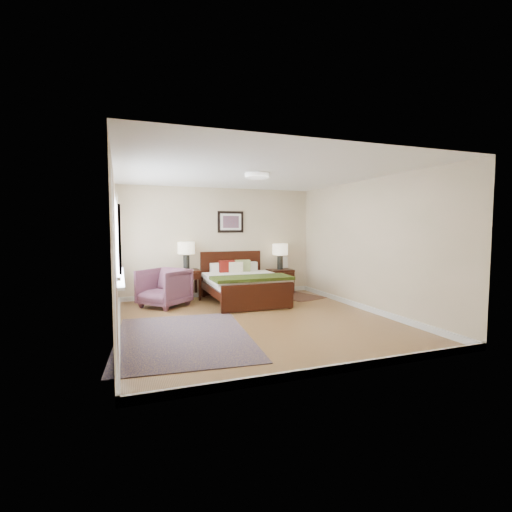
# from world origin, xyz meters

# --- Properties ---
(floor) EXTENTS (5.00, 5.00, 0.00)m
(floor) POSITION_xyz_m (0.00, 0.00, 0.00)
(floor) COLOR olive
(floor) RESTS_ON ground
(back_wall) EXTENTS (4.50, 0.04, 2.50)m
(back_wall) POSITION_xyz_m (0.00, 2.50, 1.25)
(back_wall) COLOR beige
(back_wall) RESTS_ON ground
(front_wall) EXTENTS (4.50, 0.04, 2.50)m
(front_wall) POSITION_xyz_m (0.00, -2.50, 1.25)
(front_wall) COLOR beige
(front_wall) RESTS_ON ground
(left_wall) EXTENTS (0.04, 5.00, 2.50)m
(left_wall) POSITION_xyz_m (-2.25, 0.00, 1.25)
(left_wall) COLOR beige
(left_wall) RESTS_ON ground
(right_wall) EXTENTS (0.04, 5.00, 2.50)m
(right_wall) POSITION_xyz_m (2.25, 0.00, 1.25)
(right_wall) COLOR beige
(right_wall) RESTS_ON ground
(ceiling) EXTENTS (4.50, 5.00, 0.02)m
(ceiling) POSITION_xyz_m (0.00, 0.00, 2.50)
(ceiling) COLOR white
(ceiling) RESTS_ON back_wall
(window) EXTENTS (0.11, 2.72, 1.32)m
(window) POSITION_xyz_m (-2.20, 0.70, 1.38)
(window) COLOR silver
(window) RESTS_ON left_wall
(door) EXTENTS (0.06, 1.00, 2.18)m
(door) POSITION_xyz_m (-2.23, -1.75, 1.07)
(door) COLOR silver
(door) RESTS_ON ground
(ceil_fixture) EXTENTS (0.44, 0.44, 0.08)m
(ceil_fixture) POSITION_xyz_m (0.00, 0.00, 2.47)
(ceil_fixture) COLOR white
(ceil_fixture) RESTS_ON ceiling
(bed) EXTENTS (1.57, 1.89, 1.02)m
(bed) POSITION_xyz_m (0.26, 1.57, 0.47)
(bed) COLOR black
(bed) RESTS_ON ground
(wall_art) EXTENTS (0.62, 0.05, 0.50)m
(wall_art) POSITION_xyz_m (0.26, 2.47, 1.72)
(wall_art) COLOR black
(wall_art) RESTS_ON back_wall
(nightstand_left) EXTENTS (0.55, 0.50, 0.66)m
(nightstand_left) POSITION_xyz_m (-0.82, 2.25, 0.53)
(nightstand_left) COLOR black
(nightstand_left) RESTS_ON ground
(nightstand_right) EXTENTS (0.58, 0.44, 0.58)m
(nightstand_right) POSITION_xyz_m (1.44, 2.26, 0.36)
(nightstand_right) COLOR black
(nightstand_right) RESTS_ON ground
(lamp_left) EXTENTS (0.37, 0.37, 0.61)m
(lamp_left) POSITION_xyz_m (-0.82, 2.27, 1.10)
(lamp_left) COLOR black
(lamp_left) RESTS_ON nightstand_left
(lamp_right) EXTENTS (0.37, 0.37, 0.61)m
(lamp_right) POSITION_xyz_m (1.44, 2.27, 1.02)
(lamp_right) COLOR black
(lamp_right) RESTS_ON nightstand_right
(armchair) EXTENTS (1.18, 1.18, 0.77)m
(armchair) POSITION_xyz_m (-1.37, 1.67, 0.39)
(armchair) COLOR brown
(armchair) RESTS_ON ground
(rug_persian) EXTENTS (2.10, 2.80, 0.01)m
(rug_persian) POSITION_xyz_m (-1.35, -0.58, 0.01)
(rug_persian) COLOR #0B0B38
(rug_persian) RESTS_ON ground
(rug_navy) EXTENTS (1.18, 1.44, 0.01)m
(rug_navy) POSITION_xyz_m (1.61, 1.80, 0.01)
(rug_navy) COLOR black
(rug_navy) RESTS_ON ground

